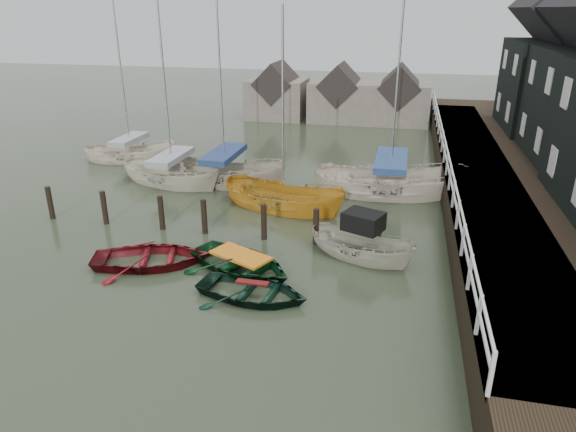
% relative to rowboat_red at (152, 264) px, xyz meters
% --- Properties ---
extents(ground, '(120.00, 120.00, 0.00)m').
position_rel_rowboat_red_xyz_m(ground, '(2.00, -0.09, 0.00)').
color(ground, '#2B3421').
rests_on(ground, ground).
extents(pier, '(3.04, 32.00, 2.70)m').
position_rel_rowboat_red_xyz_m(pier, '(11.48, 9.91, 0.71)').
color(pier, black).
rests_on(pier, ground).
extents(mooring_pilings, '(13.72, 0.22, 1.80)m').
position_rel_rowboat_red_xyz_m(mooring_pilings, '(0.89, 2.91, 0.50)').
color(mooring_pilings, black).
rests_on(mooring_pilings, ground).
extents(far_sheds, '(14.00, 4.08, 4.39)m').
position_rel_rowboat_red_xyz_m(far_sheds, '(2.83, 25.91, 1.86)').
color(far_sheds, '#665B51').
rests_on(far_sheds, ground).
extents(rowboat_red, '(4.61, 3.88, 0.82)m').
position_rel_rowboat_red_xyz_m(rowboat_red, '(0.00, 0.00, 0.00)').
color(rowboat_red, maroon).
rests_on(rowboat_red, ground).
extents(rowboat_green, '(4.75, 4.20, 0.81)m').
position_rel_rowboat_red_xyz_m(rowboat_green, '(3.13, 0.27, 0.00)').
color(rowboat_green, black).
rests_on(rowboat_green, ground).
extents(rowboat_dkgreen, '(3.80, 2.95, 0.72)m').
position_rel_rowboat_red_xyz_m(rowboat_dkgreen, '(4.00, -1.31, 0.00)').
color(rowboat_dkgreen, black).
rests_on(rowboat_dkgreen, ground).
extents(motorboat, '(4.31, 2.94, 2.41)m').
position_rel_rowboat_red_xyz_m(motorboat, '(6.96, 2.16, 0.11)').
color(motorboat, '#B8B39D').
rests_on(motorboat, ground).
extents(sailboat_a, '(6.32, 3.81, 10.06)m').
position_rel_rowboat_red_xyz_m(sailboat_a, '(-3.06, 8.40, 0.06)').
color(sailboat_a, beige).
rests_on(sailboat_a, ground).
extents(sailboat_b, '(6.72, 3.04, 11.15)m').
position_rel_rowboat_red_xyz_m(sailboat_b, '(-0.50, 8.99, 0.06)').
color(sailboat_b, '#C0B5A4').
rests_on(sailboat_b, ground).
extents(sailboat_c, '(6.34, 3.81, 9.51)m').
position_rel_rowboat_red_xyz_m(sailboat_c, '(3.13, 6.35, 0.01)').
color(sailboat_c, gold).
rests_on(sailboat_c, ground).
extents(sailboat_d, '(7.32, 3.12, 11.72)m').
position_rel_rowboat_red_xyz_m(sailboat_d, '(7.62, 9.21, 0.06)').
color(sailboat_d, beige).
rests_on(sailboat_d, ground).
extents(sailboat_e, '(5.63, 3.33, 9.82)m').
position_rel_rowboat_red_xyz_m(sailboat_e, '(-7.22, 11.76, 0.07)').
color(sailboat_e, beige).
rests_on(sailboat_e, ground).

